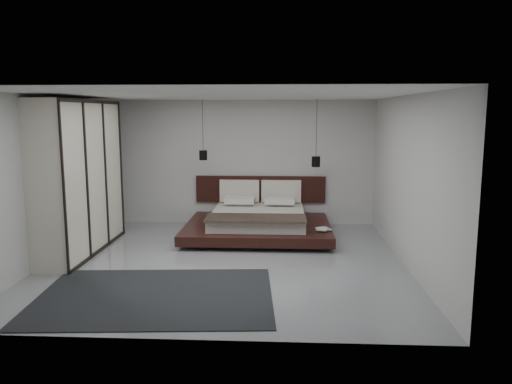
# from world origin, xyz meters

# --- Properties ---
(floor) EXTENTS (6.00, 6.00, 0.00)m
(floor) POSITION_xyz_m (0.00, 0.00, 0.00)
(floor) COLOR gray
(floor) RESTS_ON ground
(ceiling) EXTENTS (6.00, 6.00, 0.00)m
(ceiling) POSITION_xyz_m (0.00, 0.00, 2.80)
(ceiling) COLOR white
(ceiling) RESTS_ON wall_back
(wall_back) EXTENTS (6.00, 0.00, 6.00)m
(wall_back) POSITION_xyz_m (0.00, 3.00, 1.40)
(wall_back) COLOR silver
(wall_back) RESTS_ON floor
(wall_front) EXTENTS (6.00, 0.00, 6.00)m
(wall_front) POSITION_xyz_m (0.00, -3.00, 1.40)
(wall_front) COLOR silver
(wall_front) RESTS_ON floor
(wall_left) EXTENTS (0.00, 6.00, 6.00)m
(wall_left) POSITION_xyz_m (-3.00, 0.00, 1.40)
(wall_left) COLOR silver
(wall_left) RESTS_ON floor
(wall_right) EXTENTS (0.00, 6.00, 6.00)m
(wall_right) POSITION_xyz_m (3.00, 0.00, 1.40)
(wall_right) COLOR silver
(wall_right) RESTS_ON floor
(lattice_screen) EXTENTS (0.05, 0.90, 2.60)m
(lattice_screen) POSITION_xyz_m (-2.95, 2.45, 1.30)
(lattice_screen) COLOR black
(lattice_screen) RESTS_ON floor
(bed) EXTENTS (2.93, 2.45, 1.10)m
(bed) POSITION_xyz_m (0.46, 1.90, 0.30)
(bed) COLOR black
(bed) RESTS_ON floor
(book_lower) EXTENTS (0.33, 0.37, 0.03)m
(book_lower) POSITION_xyz_m (1.66, 1.23, 0.29)
(book_lower) COLOR #99724C
(book_lower) RESTS_ON bed
(book_upper) EXTENTS (0.28, 0.32, 0.02)m
(book_upper) POSITION_xyz_m (1.64, 1.20, 0.31)
(book_upper) COLOR #99724C
(book_upper) RESTS_ON book_lower
(pendant_left) EXTENTS (0.17, 0.17, 1.29)m
(pendant_left) POSITION_xyz_m (-0.75, 2.38, 1.62)
(pendant_left) COLOR black
(pendant_left) RESTS_ON ceiling
(pendant_right) EXTENTS (0.18, 0.18, 1.42)m
(pendant_right) POSITION_xyz_m (1.66, 2.38, 1.50)
(pendant_right) COLOR black
(pendant_right) RESTS_ON ceiling
(wardrobe) EXTENTS (0.66, 2.79, 2.74)m
(wardrobe) POSITION_xyz_m (-2.70, 0.49, 1.37)
(wardrobe) COLOR silver
(wardrobe) RESTS_ON floor
(rug) EXTENTS (3.38, 2.53, 0.01)m
(rug) POSITION_xyz_m (-0.79, -1.70, 0.01)
(rug) COLOR black
(rug) RESTS_ON floor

